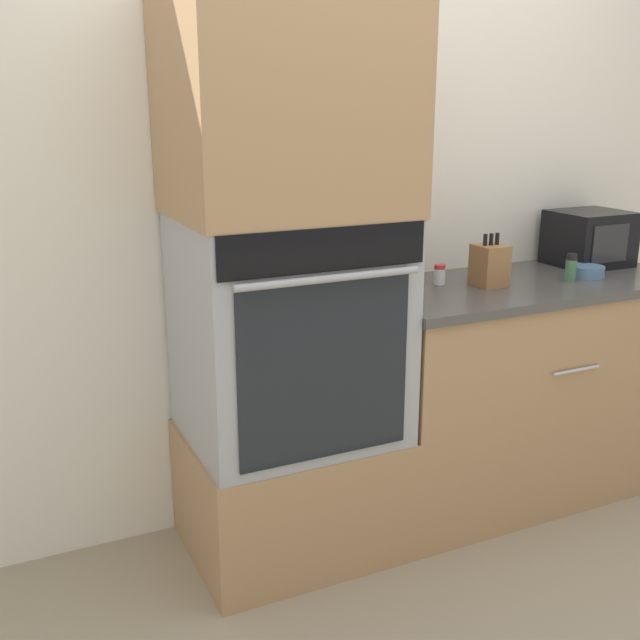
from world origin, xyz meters
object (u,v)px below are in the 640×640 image
object	(u,v)px
wall_oven	(289,328)
knife_block	(490,265)
condiment_jar_near	(417,265)
condiment_jar_mid	(439,275)
bowl	(587,271)
microwave	(589,238)
condiment_jar_far	(571,268)

from	to	relation	value
wall_oven	knife_block	bearing A→B (deg)	-0.54
condiment_jar_near	condiment_jar_mid	bearing A→B (deg)	-74.75
bowl	condiment_jar_mid	world-z (taller)	condiment_jar_mid
microwave	condiment_jar_mid	size ratio (longest dim) A/B	4.01
knife_block	bowl	size ratio (longest dim) A/B	1.47
microwave	condiment_jar_near	size ratio (longest dim) A/B	2.67
knife_block	bowl	world-z (taller)	knife_block
bowl	condiment_jar_far	distance (m)	0.13
condiment_jar_far	condiment_jar_mid	bearing A→B (deg)	159.38
condiment_jar_near	condiment_jar_mid	xyz separation A→B (m)	(0.03, -0.11, -0.02)
bowl	wall_oven	bearing A→B (deg)	177.70
wall_oven	bowl	xyz separation A→B (m)	(1.31, -0.05, 0.09)
wall_oven	bowl	bearing A→B (deg)	-2.30
condiment_jar_mid	condiment_jar_far	distance (m)	0.53
microwave	condiment_jar_near	world-z (taller)	microwave
knife_block	bowl	distance (m)	0.47
knife_block	microwave	bearing A→B (deg)	12.20
bowl	condiment_jar_near	size ratio (longest dim) A/B	1.19
condiment_jar_mid	wall_oven	bearing A→B (deg)	-171.91
knife_block	condiment_jar_mid	world-z (taller)	knife_block
condiment_jar_far	wall_oven	bearing A→B (deg)	175.68
microwave	condiment_jar_mid	bearing A→B (deg)	-177.63
bowl	microwave	bearing A→B (deg)	45.64
bowl	condiment_jar_near	world-z (taller)	condiment_jar_near
bowl	condiment_jar_near	bearing A→B (deg)	157.92
condiment_jar_near	microwave	bearing A→B (deg)	-5.59
knife_block	condiment_jar_near	world-z (taller)	knife_block
wall_oven	condiment_jar_far	size ratio (longest dim) A/B	6.99
wall_oven	microwave	distance (m)	1.50
wall_oven	knife_block	world-z (taller)	wall_oven
wall_oven	bowl	size ratio (longest dim) A/B	5.65
knife_block	condiment_jar_mid	xyz separation A→B (m)	(-0.16, 0.11, -0.04)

